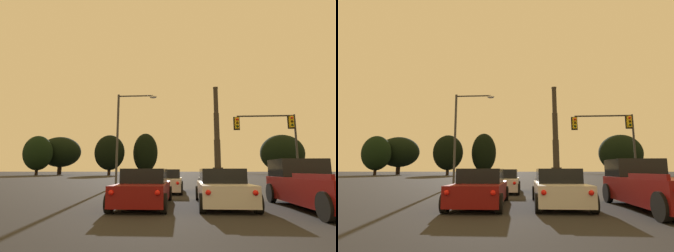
% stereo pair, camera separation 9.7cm
% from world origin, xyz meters
% --- Properties ---
extents(hatchback_center_lane_front, '(1.93, 4.12, 1.44)m').
position_xyz_m(hatchback_center_lane_front, '(-0.03, 15.76, 0.66)').
color(hatchback_center_lane_front, '#4C4F54').
rests_on(hatchback_center_lane_front, ground_plane).
extents(sedan_left_lane_front, '(2.03, 4.72, 1.43)m').
position_xyz_m(sedan_left_lane_front, '(-2.94, 14.91, 0.67)').
color(sedan_left_lane_front, silver).
rests_on(sedan_left_lane_front, ground_plane).
extents(sedan_center_lane_second, '(1.99, 4.71, 1.43)m').
position_xyz_m(sedan_center_lane_second, '(-0.30, 8.82, 0.67)').
color(sedan_center_lane_second, silver).
rests_on(sedan_center_lane_second, ground_plane).
extents(sedan_left_lane_second, '(2.06, 4.73, 1.43)m').
position_xyz_m(sedan_left_lane_second, '(-3.35, 8.61, 0.67)').
color(sedan_left_lane_second, maroon).
rests_on(sedan_left_lane_second, ground_plane).
extents(pickup_truck_right_lane_second, '(2.27, 5.54, 1.82)m').
position_xyz_m(pickup_truck_right_lane_second, '(2.96, 8.12, 0.80)').
color(pickup_truck_right_lane_second, maroon).
rests_on(pickup_truck_right_lane_second, ground_plane).
extents(traffic_light_overhead_right, '(5.66, 0.50, 6.41)m').
position_xyz_m(traffic_light_overhead_right, '(6.36, 22.21, 4.90)').
color(traffic_light_overhead_right, '#2D2D30').
rests_on(traffic_light_overhead_right, ground_plane).
extents(street_lamp, '(3.60, 0.36, 8.19)m').
position_xyz_m(street_lamp, '(-7.23, 20.78, 5.09)').
color(street_lamp, '#38383A').
rests_on(street_lamp, ground_plane).
extents(smokestack, '(5.81, 5.81, 50.31)m').
position_xyz_m(smokestack, '(15.78, 149.75, 19.73)').
color(smokestack, '#2B2722').
rests_on(smokestack, ground_plane).
extents(treeline_left_mid, '(8.71, 7.84, 11.61)m').
position_xyz_m(treeline_left_mid, '(-24.18, 73.25, 6.51)').
color(treeline_left_mid, black).
rests_on(treeline_left_mid, ground_plane).
extents(treeline_far_left, '(12.74, 11.47, 11.99)m').
position_xyz_m(treeline_far_left, '(-42.02, 79.32, 7.18)').
color(treeline_far_left, black).
rests_on(treeline_far_left, ground_plane).
extents(treeline_far_right, '(8.21, 7.39, 11.38)m').
position_xyz_m(treeline_far_right, '(-44.94, 71.47, 6.36)').
color(treeline_far_right, black).
rests_on(treeline_far_right, ground_plane).
extents(treeline_right_mid, '(11.29, 10.16, 10.86)m').
position_xyz_m(treeline_right_mid, '(23.71, 70.21, 5.87)').
color(treeline_right_mid, black).
rests_on(treeline_right_mid, ground_plane).
extents(treeline_center_right, '(7.43, 6.69, 12.56)m').
position_xyz_m(treeline_center_right, '(-14.24, 77.12, 6.69)').
color(treeline_center_right, black).
rests_on(treeline_center_right, ground_plane).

